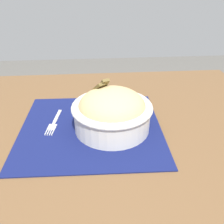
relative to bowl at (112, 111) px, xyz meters
The scene contains 4 objects.
table 0.16m from the bowl, 34.94° to the right, with size 1.09×0.79×0.77m.
placemat 0.08m from the bowl, ahead, with size 0.38×0.36×0.00m, color #11194C.
bowl is the anchor object (origin of this frame).
fork 0.17m from the bowl, 11.74° to the right, with size 0.03×0.13×0.00m.
Camera 1 is at (0.01, 0.58, 1.15)m, focal length 38.74 mm.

